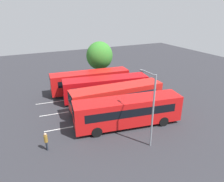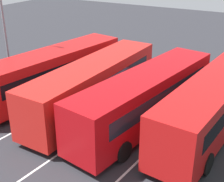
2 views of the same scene
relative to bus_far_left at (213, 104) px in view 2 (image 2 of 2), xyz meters
name	(u,v)px [view 2 (image 2 of 2)]	position (x,y,z in m)	size (l,w,h in m)	color
ground_plane	(122,111)	(-0.25, 5.39, -1.73)	(76.84, 76.84, 0.00)	#2B2B30
bus_far_left	(213,104)	(0.00, 0.00, 0.00)	(11.54, 3.52, 3.12)	red
bus_center_left	(146,97)	(-0.97, 3.47, 0.00)	(11.59, 4.21, 3.12)	#B70C11
bus_center_right	(94,84)	(-0.90, 6.97, 0.00)	(11.44, 2.86, 3.12)	red
bus_far_right	(53,71)	(-0.35, 10.66, 0.00)	(11.59, 4.20, 3.12)	red
pedestrian	(109,49)	(8.13, 11.21, -0.69)	(0.38, 0.38, 1.76)	#232833
street_lamp	(8,33)	(-0.53, 14.36, 2.21)	(0.25, 2.27, 6.80)	gray
lane_stripe_outer_left	(176,125)	(-0.25, 1.85, -1.73)	(16.51, 0.12, 0.01)	silver
lane_stripe_inner_left	(122,111)	(-0.25, 5.39, -1.73)	(16.51, 0.12, 0.01)	silver
lane_stripe_inner_right	(76,99)	(-0.25, 8.94, -1.73)	(16.51, 0.12, 0.01)	silver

